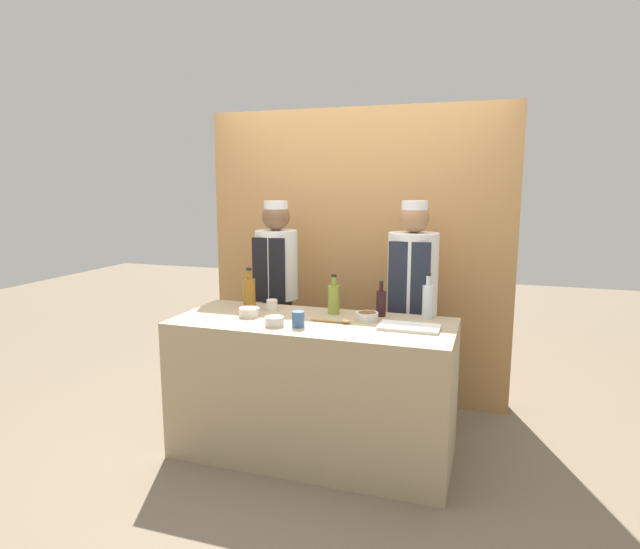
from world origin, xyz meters
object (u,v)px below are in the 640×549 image
bottle_oil (334,298)px  cup_blue (298,319)px  chef_right (412,306)px  bottle_amber (249,292)px  wooden_spoon (337,321)px  bottle_wine (381,302)px  sauce_bowl_green (274,321)px  sauce_bowl_brown (367,316)px  bottle_clear (428,301)px  chef_left (277,296)px  sauce_bowl_red (249,311)px  cup_cream (272,305)px  cutting_board (409,327)px

bottle_oil → cup_blue: bearing=-105.0°
bottle_oil → chef_right: bearing=44.2°
bottle_amber → wooden_spoon: bottle_amber is taller
bottle_wine → bottle_oil: bottle_oil is taller
bottle_wine → cup_blue: 0.61m
sauce_bowl_green → wooden_spoon: sauce_bowl_green is taller
sauce_bowl_brown → wooden_spoon: size_ratio=0.54×
sauce_bowl_green → cup_blue: bearing=6.8°
bottle_clear → chef_left: bearing=162.8°
sauce_bowl_red → chef_right: size_ratio=0.08×
bottle_oil → cup_cream: 0.45m
sauce_bowl_red → bottle_amber: bearing=115.3°
cup_blue → chef_right: 1.03m
sauce_bowl_brown → cutting_board: bearing=-22.7°
wooden_spoon → bottle_amber: bearing=162.0°
bottle_wine → sauce_bowl_green: bearing=-142.1°
cutting_board → bottle_oil: 0.61m
sauce_bowl_green → cup_blue: cup_blue is taller
bottle_oil → bottle_clear: bearing=6.4°
sauce_bowl_brown → chef_left: (-0.87, 0.56, -0.03)m
cup_blue → wooden_spoon: cup_blue is taller
sauce_bowl_red → bottle_amber: size_ratio=0.47×
cup_blue → chef_left: (-0.50, 0.86, -0.05)m
bottle_oil → bottle_amber: bearing=179.7°
sauce_bowl_brown → bottle_wine: bearing=66.6°
bottle_oil → cup_cream: (-0.44, -0.04, -0.07)m
bottle_clear → cup_cream: (-1.06, -0.11, -0.08)m
sauce_bowl_green → wooden_spoon: size_ratio=0.44×
cutting_board → bottle_oil: size_ratio=1.36×
sauce_bowl_green → cutting_board: bearing=13.1°
bottle_oil → chef_right: (0.46, 0.45, -0.12)m
sauce_bowl_red → cup_blue: 0.43m
bottle_wine → bottle_oil: size_ratio=0.88×
sauce_bowl_red → wooden_spoon: 0.61m
cup_cream → wooden_spoon: bearing=-19.6°
bottle_amber → cup_cream: bottle_amber is taller
bottle_clear → chef_left: 1.30m
bottle_clear → bottle_oil: bearing=-173.6°
sauce_bowl_red → sauce_bowl_brown: 0.79m
bottle_amber → sauce_bowl_red: bearing=-64.7°
bottle_amber → chef_right: chef_right is taller
bottle_clear → chef_right: 0.43m
bottle_oil → cup_blue: bottle_oil is taller
sauce_bowl_red → bottle_amber: 0.29m
sauce_bowl_green → cutting_board: size_ratio=0.32×
cup_cream → wooden_spoon: 0.57m
sauce_bowl_brown → bottle_oil: bearing=157.0°
bottle_oil → cup_blue: size_ratio=2.75×
cup_cream → chef_right: (0.90, 0.50, -0.05)m
sauce_bowl_brown → chef_right: bearing=70.0°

